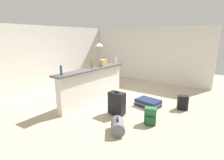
{
  "coord_description": "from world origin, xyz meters",
  "views": [
    {
      "loc": [
        -4.86,
        -3.35,
        2.09
      ],
      "look_at": [
        0.03,
        0.07,
        0.63
      ],
      "focal_mm": 28.79,
      "sensor_mm": 36.0,
      "label": 1
    }
  ],
  "objects": [
    {
      "name": "bar_countertop",
      "position": [
        -0.62,
        0.35,
        1.08
      ],
      "size": [
        2.96,
        0.4,
        0.05
      ],
      "primitive_type": "cube",
      "color": "#4C4C51",
      "rests_on": "partition_half_wall"
    },
    {
      "name": "duffel_bag_grey",
      "position": [
        -1.82,
        -1.38,
        0.15
      ],
      "size": [
        0.57,
        0.52,
        0.34
      ],
      "color": "slate",
      "rests_on": "ground_plane"
    },
    {
      "name": "backpack_black",
      "position": [
        0.35,
        -2.22,
        0.2
      ],
      "size": [
        0.31,
        0.33,
        0.42
      ],
      "color": "black",
      "rests_on": "ground_plane"
    },
    {
      "name": "bottle_amber",
      "position": [
        -0.61,
        0.4,
        1.25
      ],
      "size": [
        0.07,
        0.07,
        0.28
      ],
      "primitive_type": "cylinder",
      "color": "#9E661E",
      "rests_on": "bar_countertop"
    },
    {
      "name": "suitcase_flat_navy",
      "position": [
        -0.01,
        -1.3,
        0.11
      ],
      "size": [
        0.61,
        0.87,
        0.22
      ],
      "color": "#1E284C",
      "rests_on": "ground_plane"
    },
    {
      "name": "ground_plane",
      "position": [
        0.0,
        0.0,
        -0.03
      ],
      "size": [
        13.0,
        13.0,
        0.05
      ],
      "primitive_type": "cube",
      "color": "#BCAD8E"
    },
    {
      "name": "wall_back",
      "position": [
        0.0,
        3.05,
        1.25
      ],
      "size": [
        6.6,
        0.1,
        2.5
      ],
      "primitive_type": "cube",
      "color": "silver",
      "rests_on": "ground_plane"
    },
    {
      "name": "pendant_lamp",
      "position": [
        0.98,
        1.37,
        1.77
      ],
      "size": [
        0.34,
        0.34,
        0.85
      ],
      "color": "black"
    },
    {
      "name": "dining_chair_near_partition",
      "position": [
        1.01,
        0.84,
        0.52
      ],
      "size": [
        0.41,
        0.41,
        0.93
      ],
      "color": "#4C331E",
      "rests_on": "ground_plane"
    },
    {
      "name": "backpack_green",
      "position": [
        -1.05,
        -1.81,
        0.2
      ],
      "size": [
        0.3,
        0.32,
        0.42
      ],
      "color": "#286B3D",
      "rests_on": "ground_plane"
    },
    {
      "name": "suitcase_upright_black",
      "position": [
        -1.04,
        -0.84,
        0.33
      ],
      "size": [
        0.25,
        0.45,
        0.67
      ],
      "color": "black",
      "rests_on": "ground_plane"
    },
    {
      "name": "wall_right",
      "position": [
        3.05,
        0.3,
        1.25
      ],
      "size": [
        0.1,
        6.0,
        2.5
      ],
      "primitive_type": "cube",
      "color": "silver",
      "rests_on": "ground_plane"
    },
    {
      "name": "bottle_white",
      "position": [
        0.68,
        0.34,
        1.21
      ],
      "size": [
        0.06,
        0.06,
        0.21
      ],
      "primitive_type": "cylinder",
      "color": "silver",
      "rests_on": "bar_countertop"
    },
    {
      "name": "dining_table",
      "position": [
        1.04,
        1.35,
        0.65
      ],
      "size": [
        1.1,
        0.8,
        0.74
      ],
      "color": "#4C331E",
      "rests_on": "ground_plane"
    },
    {
      "name": "partition_half_wall",
      "position": [
        -0.62,
        0.35,
        0.53
      ],
      "size": [
        2.8,
        0.2,
        1.06
      ],
      "primitive_type": "cube",
      "color": "silver",
      "rests_on": "ground_plane"
    },
    {
      "name": "bottle_blue",
      "position": [
        -1.87,
        0.35,
        1.23
      ],
      "size": [
        0.06,
        0.06,
        0.25
      ],
      "primitive_type": "cylinder",
      "color": "#284C89",
      "rests_on": "bar_countertop"
    },
    {
      "name": "grocery_bag",
      "position": [
        -0.12,
        0.34,
        1.22
      ],
      "size": [
        0.26,
        0.18,
        0.22
      ],
      "primitive_type": "cube",
      "color": "tan",
      "rests_on": "bar_countertop"
    }
  ]
}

